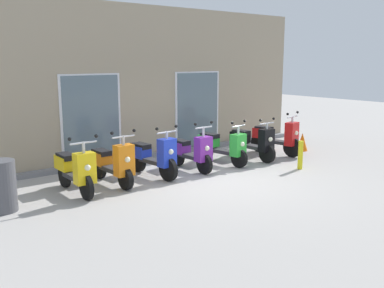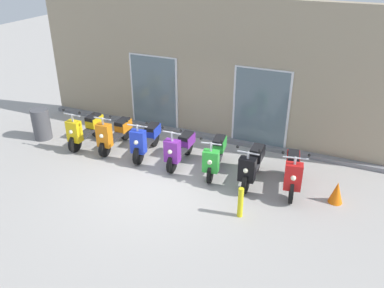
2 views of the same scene
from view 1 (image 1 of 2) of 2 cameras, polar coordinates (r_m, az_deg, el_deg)
The scene contains 12 objects.
ground_plane at distance 9.61m, azimuth 3.70°, elevation -4.79°, with size 40.00×40.00×0.00m, color #A8A39E.
storefront_facade at distance 11.73m, azimuth -6.20°, elevation 7.72°, with size 10.79×0.50×4.03m.
scooter_yellow at distance 8.84m, azimuth -15.25°, elevation -3.28°, with size 0.60×1.56×1.24m.
scooter_orange at distance 9.33m, azimuth -10.51°, elevation -2.50°, with size 0.58×1.60×1.24m.
scooter_blue at distance 9.82m, azimuth -5.19°, elevation -1.61°, with size 0.61×1.64×1.22m.
scooter_purple at distance 10.36m, azimuth -0.14°, elevation -0.97°, with size 0.56×1.53×1.23m.
scooter_green at distance 10.97m, azimuth 4.03°, elevation -0.22°, with size 0.61×1.58×1.17m.
scooter_black at distance 11.57m, azimuth 8.00°, elevation 0.30°, with size 0.58×1.59×1.17m.
scooter_red at distance 12.27m, azimuth 11.17°, elevation 0.97°, with size 0.67×1.59×1.25m.
curb_bollard at distance 10.79m, azimuth 14.17°, elevation -1.43°, with size 0.12×0.12×0.70m, color yellow.
trash_bin at distance 8.25m, azimuth -23.98°, elevation -5.12°, with size 0.52×0.52×0.92m, color #4C4C51.
traffic_cone at distance 13.04m, azimuth 14.39°, elevation 0.28°, with size 0.32×0.32×0.52m, color orange.
Camera 1 is at (-6.13, -6.92, 2.62)m, focal length 40.27 mm.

